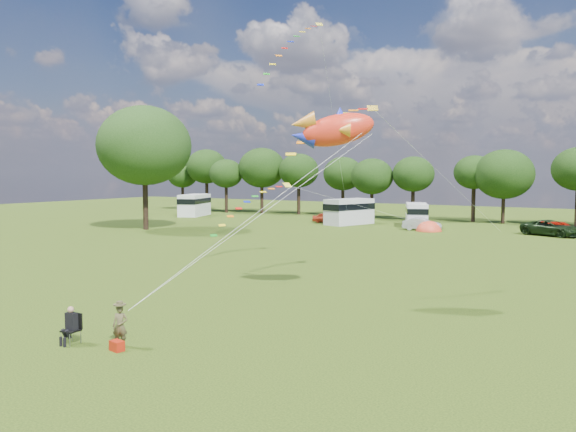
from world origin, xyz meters
The scene contains 18 objects.
ground_plane centered at (0.00, 0.00, 0.00)m, with size 180.00×180.00×0.00m, color black.
tree_line centered at (5.30, 54.99, 6.35)m, with size 102.98×10.98×10.27m.
big_tree centered at (-30.00, 28.00, 9.02)m, with size 10.00×10.00×13.28m.
car_a centered at (-17.04, 45.55, 0.60)m, with size 1.42×3.61×1.20m, color #B8361B.
car_b centered at (-4.17, 42.60, 0.66)m, with size 1.40×3.76×1.33m, color #9A9CA2.
car_c centered at (9.00, 46.03, 0.62)m, with size 1.73×4.11×1.23m, color #A80E02.
car_d centered at (8.23, 43.96, 0.77)m, with size 2.54×5.61×1.53m, color black.
campervan_a centered at (-38.17, 45.56, 1.65)m, with size 4.51×6.78×3.07m.
campervan_b centered at (-13.73, 44.87, 1.63)m, with size 4.48×6.72×3.04m.
campervan_c centered at (-6.00, 46.34, 1.43)m, with size 4.10×5.88×2.66m.
tent_orange centered at (-3.28, 42.18, 0.02)m, with size 2.70×2.96×2.11m.
kite_flyer centered at (-0.80, -2.17, 0.75)m, with size 0.55×0.36×1.50m, color #4D4629.
camp_chair centered at (-2.56, -2.80, 0.82)m, with size 0.58×0.58×1.37m.
kite_bag centered at (-0.55, -2.56, 0.18)m, with size 0.50×0.33×0.35m, color #AA1D0B.
fish_kite centered at (2.61, 7.52, 8.12)m, with size 4.07×2.90×2.18m.
streamer_kite_a centered at (-9.67, 25.19, 16.87)m, with size 3.33×5.58×5.76m.
streamer_kite_b centered at (-8.45, 17.70, 4.15)m, with size 4.17×4.66×3.78m.
streamer_kite_c centered at (1.47, 10.85, 8.85)m, with size 3.15×4.85×2.79m.
Camera 1 is at (14.31, -15.75, 6.15)m, focal length 35.00 mm.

